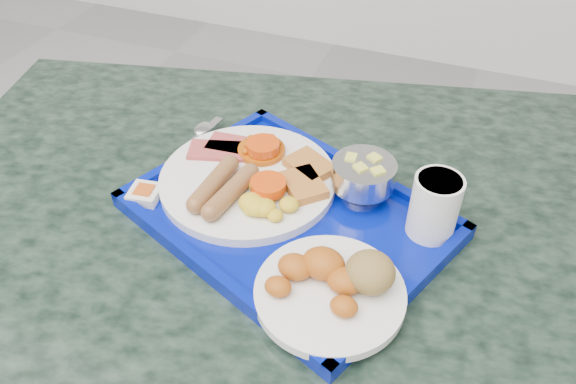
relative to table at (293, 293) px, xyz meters
The scene contains 9 objects.
table is the anchor object (origin of this frame).
tray 0.19m from the table, 92.63° to the right, with size 0.48×0.42×0.02m.
main_plate 0.22m from the table, 167.45° to the left, with size 0.25×0.25×0.04m.
bread_plate 0.26m from the table, 52.69° to the right, with size 0.18×0.18×0.06m.
fruit_bowl 0.25m from the table, 31.05° to the left, with size 0.09×0.09×0.06m.
juice_cup 0.30m from the table, ahead, with size 0.06×0.06×0.09m.
spoon 0.29m from the table, 154.52° to the left, with size 0.06×0.15×0.01m.
knife 0.28m from the table, 163.92° to the left, with size 0.01×0.19×0.00m, color silver.
jam_packet 0.29m from the table, 162.98° to the right, with size 0.05×0.05×0.02m.
Camera 1 is at (0.67, 0.62, 1.23)m, focal length 35.00 mm.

